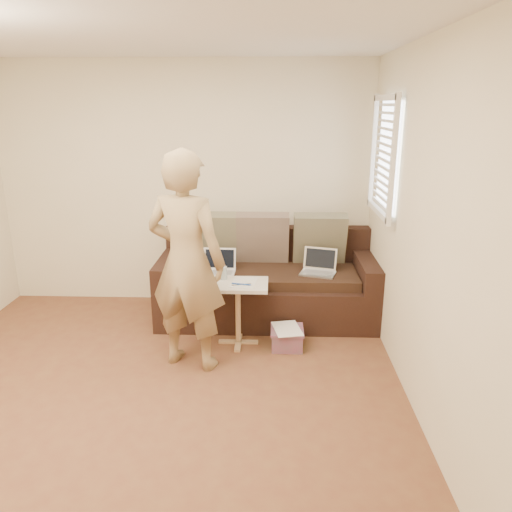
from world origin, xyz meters
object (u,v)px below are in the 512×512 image
at_px(laptop_white, 218,274).
at_px(striped_box, 287,338).
at_px(sofa, 267,278).
at_px(drinking_glass, 223,273).
at_px(person, 186,262).
at_px(side_table, 238,313).
at_px(laptop_silver, 318,274).

distance_m(laptop_white, striped_box, 0.96).
height_order(sofa, laptop_white, sofa).
distance_m(drinking_glass, striped_box, 0.84).
bearing_deg(laptop_white, person, -98.61).
distance_m(sofa, striped_box, 0.79).
bearing_deg(drinking_glass, side_table, -35.74).
height_order(sofa, striped_box, sofa).
bearing_deg(laptop_white, striped_box, -36.25).
xyz_separation_m(sofa, drinking_glass, (-0.40, -0.52, 0.24)).
relative_size(laptop_white, striped_box, 1.10).
bearing_deg(striped_box, laptop_white, 141.85).
xyz_separation_m(sofa, laptop_silver, (0.51, -0.13, 0.10)).
relative_size(side_table, drinking_glass, 5.00).
bearing_deg(laptop_silver, person, -125.93).
bearing_deg(person, side_table, -118.15).
bearing_deg(sofa, person, -122.53).
relative_size(sofa, striped_box, 7.34).
bearing_deg(drinking_glass, laptop_silver, 23.67).
bearing_deg(laptop_white, drinking_glass, -74.46).
height_order(sofa, side_table, sofa).
height_order(drinking_glass, striped_box, drinking_glass).
bearing_deg(laptop_white, laptop_silver, 3.66).
distance_m(side_table, drinking_glass, 0.40).
height_order(sofa, person, person).
xyz_separation_m(laptop_white, person, (-0.16, -0.85, 0.40)).
xyz_separation_m(side_table, striped_box, (0.45, -0.07, -0.21)).
xyz_separation_m(laptop_silver, person, (-1.15, -0.88, 0.40)).
bearing_deg(laptop_silver, striped_box, -102.37).
bearing_deg(person, laptop_white, -83.44).
distance_m(laptop_white, person, 0.95).
bearing_deg(drinking_glass, person, -116.98).
bearing_deg(drinking_glass, striped_box, -15.88).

